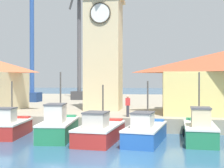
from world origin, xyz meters
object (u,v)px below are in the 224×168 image
fishing_boat_center (200,130)px  port_crane_far (32,41)px  fishing_boat_far_left (9,126)px  fishing_boat_mid_left (145,131)px  clock_tower (104,38)px  dock_worker_near_tower (128,105)px  port_crane_near (79,52)px  fishing_boat_left_outer (58,127)px  fishing_boat_left_inner (100,131)px

fishing_boat_center → port_crane_far: port_crane_far is taller
fishing_boat_far_left → fishing_boat_mid_left: fishing_boat_mid_left is taller
clock_tower → dock_worker_near_tower: (2.84, -5.48, -5.89)m
port_crane_near → fishing_boat_left_outer: bearing=-78.2°
fishing_boat_center → fishing_boat_left_inner: bearing=-172.8°
clock_tower → fishing_boat_far_left: bearing=-118.5°
fishing_boat_mid_left → port_crane_near: size_ratio=0.30×
fishing_boat_far_left → fishing_boat_left_outer: fishing_boat_left_outer is taller
fishing_boat_far_left → fishing_boat_center: bearing=-0.5°
fishing_boat_center → dock_worker_near_tower: size_ratio=2.94×
fishing_boat_center → dock_worker_near_tower: bearing=143.0°
clock_tower → fishing_boat_left_outer: bearing=-97.9°
fishing_boat_left_inner → port_crane_far: 24.70m
clock_tower → dock_worker_near_tower: size_ratio=8.88×
dock_worker_near_tower → fishing_boat_left_inner: bearing=-106.4°
fishing_boat_left_inner → port_crane_far: port_crane_far is taller
fishing_boat_left_inner → port_crane_far: size_ratio=0.25×
fishing_boat_left_outer → clock_tower: size_ratio=0.36×
clock_tower → dock_worker_near_tower: bearing=-62.6°
fishing_boat_left_inner → dock_worker_near_tower: fishing_boat_left_inner is taller
fishing_boat_mid_left → clock_tower: 12.76m
fishing_boat_left_outer → fishing_boat_far_left: bearing=174.8°
fishing_boat_center → fishing_boat_mid_left: bearing=-170.4°
fishing_boat_far_left → clock_tower: 12.46m
fishing_boat_far_left → dock_worker_near_tower: (7.71, 3.51, 1.23)m
fishing_boat_far_left → dock_worker_near_tower: bearing=24.4°
fishing_boat_far_left → port_crane_near: (-1.48, 23.94, 7.18)m
port_crane_far → dock_worker_near_tower: bearing=-47.2°
fishing_boat_mid_left → clock_tower: clock_tower is taller
fishing_boat_center → clock_tower: size_ratio=0.33×
fishing_boat_left_inner → port_crane_far: bearing=123.2°
fishing_boat_left_outer → port_crane_far: port_crane_far is taller
fishing_boat_far_left → fishing_boat_left_outer: bearing=-5.2°
dock_worker_near_tower → port_crane_near: bearing=114.2°
fishing_boat_mid_left → port_crane_near: 27.77m
fishing_boat_center → port_crane_near: 28.71m
fishing_boat_mid_left → fishing_boat_left_outer: bearing=176.7°
fishing_boat_far_left → fishing_boat_mid_left: 9.24m
fishing_boat_mid_left → port_crane_far: size_ratio=0.25×
fishing_boat_center → fishing_boat_left_outer: bearing=-178.6°
port_crane_far → fishing_boat_left_inner: bearing=-56.8°
fishing_boat_far_left → clock_tower: size_ratio=0.30×
fishing_boat_far_left → fishing_boat_left_inner: bearing=-7.7°
fishing_boat_far_left → port_crane_far: (-6.30, 18.63, 8.23)m
fishing_boat_mid_left → dock_worker_near_tower: size_ratio=3.29×
fishing_boat_left_inner → dock_worker_near_tower: size_ratio=3.25×
clock_tower → port_crane_far: (-11.18, 9.64, 1.11)m
fishing_boat_left_inner → fishing_boat_center: fishing_boat_center is taller
port_crane_near → dock_worker_near_tower: port_crane_near is taller
fishing_boat_mid_left → dock_worker_near_tower: fishing_boat_mid_left is taller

